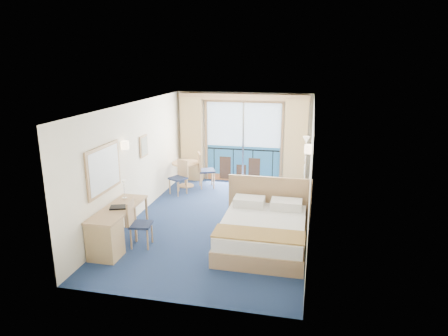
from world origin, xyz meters
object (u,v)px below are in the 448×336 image
Objects in this scene: desk_chair at (137,221)px; round_table at (186,168)px; table_chair_a at (203,168)px; desk at (108,234)px; table_chair_b at (180,175)px; floor_lamp at (306,150)px; bed at (263,231)px; armchair at (277,194)px; nightstand at (298,213)px.

round_table is (-0.23, 3.93, 0.01)m from desk_chair.
desk is at bearing 148.26° from table_chair_a.
floor_lamp is at bearing 43.46° from table_chair_b.
desk is (-2.84, -1.02, 0.11)m from bed.
armchair is 0.72× the size of table_chair_b.
floor_lamp reaches higher than table_chair_b.
table_chair_a is at bearing 81.16° from desk.
armchair is 2.97m from round_table.
round_table is at bearing 128.60° from bed.
table_chair_b reaches higher than armchair.
round_table reaches higher than armchair.
nightstand is 2.49m from floor_lamp.
bed is 1.36× the size of floor_lamp.
round_table is at bearing 122.40° from table_chair_b.
round_table is 0.78× the size of table_chair_a.
desk is at bearing -146.46° from nightstand.
floor_lamp reaches higher than armchair.
table_chair_a reaches higher than round_table.
nightstand is at bearing 100.35° from armchair.
armchair is at bearing 88.17° from bed.
table_chair_b reaches higher than round_table.
desk is 4.46m from table_chair_a.
bed is 2.28× the size of desk_chair.
table_chair_b is (-3.30, 1.44, 0.28)m from nightstand.
bed reaches higher than round_table.
round_table is (0.15, 4.40, 0.12)m from desk.
desk_chair is at bearing 152.66° from table_chair_a.
armchair is at bearing 20.47° from table_chair_b.
desk_chair is 1.01× the size of table_chair_b.
armchair is 0.71× the size of desk_chair.
round_table is 0.53m from table_chair_a.
round_table is 0.86× the size of table_chair_b.
desk is at bearing -63.83° from table_chair_b.
round_table is at bearing -4.30° from desk_chair.
table_chair_b is at bearing 156.49° from nightstand.
bed is at bearing -84.92° from desk_chair.
table_chair_a is at bearing 0.70° from round_table.
table_chair_a is (-2.81, 2.09, 0.34)m from nightstand.
table_chair_b is at bearing 134.24° from bed.
bed is at bearing -51.40° from round_table.
floor_lamp reaches higher than round_table.
bed is 4.32m from round_table.
desk_chair is at bearing -167.30° from bed.
nightstand is 0.62× the size of round_table.
table_chair_a is at bearing -12.05° from desk_chair.
floor_lamp is (0.07, 2.30, 0.96)m from nightstand.
desk_chair reaches higher than armchair.
armchair is 0.84× the size of round_table.
floor_lamp is at bearing 78.77° from bed.
bed is 3.77m from floor_lamp.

